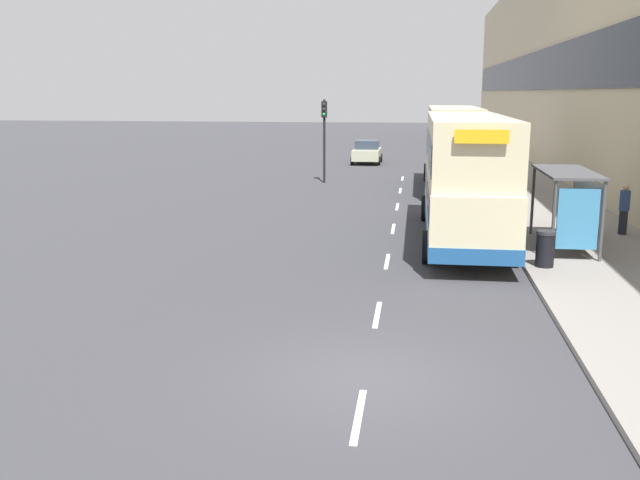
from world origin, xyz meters
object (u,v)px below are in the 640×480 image
(bus_shelter, at_px, (573,195))
(double_decker_bus_near, at_px, (465,175))
(double_decker_bus_ahead, at_px, (453,146))
(traffic_light_far_kerb, at_px, (324,127))
(car_0, at_px, (367,152))
(litter_bin, at_px, (545,249))
(pedestrian_at_shelter, at_px, (624,209))
(pedestrian_1, at_px, (596,212))

(bus_shelter, bearing_deg, double_decker_bus_near, 154.79)
(double_decker_bus_ahead, bearing_deg, traffic_light_far_kerb, 164.75)
(car_0, bearing_deg, litter_bin, 103.26)
(traffic_light_far_kerb, bearing_deg, pedestrian_at_shelter, -48.54)
(double_decker_bus_ahead, distance_m, traffic_light_far_kerb, 7.38)
(pedestrian_1, bearing_deg, car_0, 110.06)
(litter_bin, distance_m, traffic_light_far_kerb, 21.58)
(car_0, height_order, pedestrian_1, pedestrian_1)
(litter_bin, bearing_deg, double_decker_bus_ahead, 96.10)
(pedestrian_1, height_order, traffic_light_far_kerb, traffic_light_far_kerb)
(double_decker_bus_near, relative_size, pedestrian_1, 6.37)
(pedestrian_1, distance_m, traffic_light_far_kerb, 18.94)
(litter_bin, bearing_deg, pedestrian_1, 61.68)
(bus_shelter, xyz_separation_m, pedestrian_at_shelter, (2.34, 2.76, -0.82))
(double_decker_bus_near, height_order, pedestrian_at_shelter, double_decker_bus_near)
(bus_shelter, height_order, traffic_light_far_kerb, traffic_light_far_kerb)
(double_decker_bus_ahead, bearing_deg, pedestrian_1, -71.91)
(bus_shelter, relative_size, litter_bin, 4.00)
(pedestrian_at_shelter, xyz_separation_m, pedestrian_1, (-1.16, -0.86, 0.01))
(car_0, xyz_separation_m, pedestrian_1, (9.73, -26.64, 0.23))
(litter_bin, bearing_deg, car_0, 103.26)
(litter_bin, relative_size, traffic_light_far_kerb, 0.22)
(double_decker_bus_ahead, distance_m, car_0, 14.67)
(double_decker_bus_near, relative_size, double_decker_bus_ahead, 1.06)
(double_decker_bus_ahead, bearing_deg, litter_bin, -83.90)
(bus_shelter, relative_size, pedestrian_at_shelter, 2.35)
(double_decker_bus_near, xyz_separation_m, pedestrian_at_shelter, (5.64, 1.21, -1.23))
(car_0, bearing_deg, double_decker_bus_ahead, 111.92)
(pedestrian_at_shelter, distance_m, litter_bin, 6.41)
(double_decker_bus_near, height_order, car_0, double_decker_bus_near)
(double_decker_bus_near, height_order, traffic_light_far_kerb, traffic_light_far_kerb)
(double_decker_bus_ahead, xyz_separation_m, litter_bin, (1.88, -17.55, -1.62))
(bus_shelter, xyz_separation_m, pedestrian_1, (1.18, 1.90, -0.82))
(double_decker_bus_near, distance_m, car_0, 27.53)
(double_decker_bus_ahead, distance_m, pedestrian_at_shelter, 13.45)
(litter_bin, bearing_deg, double_decker_bus_near, 116.80)
(bus_shelter, distance_m, car_0, 29.81)
(car_0, distance_m, pedestrian_1, 28.36)
(bus_shelter, bearing_deg, pedestrian_at_shelter, 49.68)
(double_decker_bus_ahead, xyz_separation_m, car_0, (-5.45, 13.54, -1.46))
(double_decker_bus_ahead, relative_size, litter_bin, 10.32)
(pedestrian_at_shelter, height_order, pedestrian_1, pedestrian_1)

